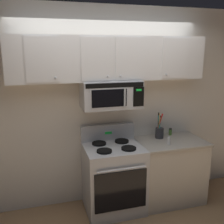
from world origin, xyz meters
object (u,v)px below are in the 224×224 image
(over_range_microwave, at_px, (111,94))
(utensil_crock_charcoal, at_px, (159,131))
(spice_jar, at_px, (170,132))
(salt_shaker, at_px, (169,141))
(stove_range, at_px, (113,177))

(over_range_microwave, height_order, utensil_crock_charcoal, over_range_microwave)
(spice_jar, bearing_deg, over_range_microwave, -173.70)
(utensil_crock_charcoal, distance_m, salt_shaker, 0.28)
(utensil_crock_charcoal, distance_m, spice_jar, 0.23)
(salt_shaker, bearing_deg, utensil_crock_charcoal, 90.87)
(stove_range, height_order, spice_jar, stove_range)
(stove_range, bearing_deg, utensil_crock_charcoal, 11.46)
(stove_range, distance_m, utensil_crock_charcoal, 0.91)
(salt_shaker, relative_size, spice_jar, 1.01)
(salt_shaker, height_order, spice_jar, salt_shaker)
(over_range_microwave, height_order, spice_jar, over_range_microwave)
(stove_range, height_order, salt_shaker, stove_range)
(stove_range, xyz_separation_m, over_range_microwave, (-0.00, 0.12, 1.11))
(spice_jar, bearing_deg, salt_shaker, -121.42)
(salt_shaker, bearing_deg, spice_jar, 58.58)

